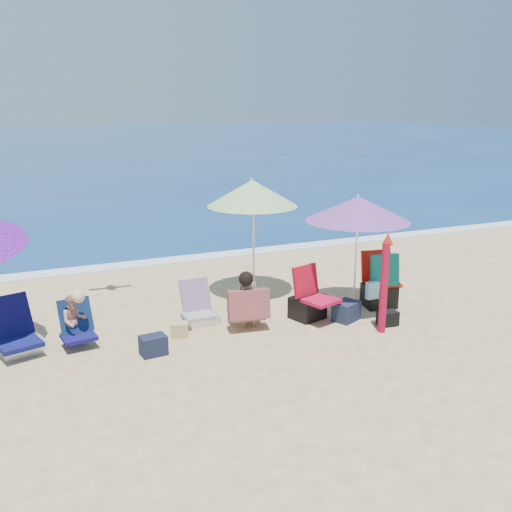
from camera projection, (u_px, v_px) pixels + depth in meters
name	position (u px, v px, depth m)	size (l,w,h in m)	color
ground	(306.00, 349.00, 7.76)	(120.00, 120.00, 0.00)	#D8BC84
sea	(47.00, 145.00, 47.62)	(120.00, 80.00, 0.12)	navy
foam	(192.00, 258.00, 12.27)	(120.00, 0.50, 0.04)	white
umbrella_turquoise	(358.00, 209.00, 8.84)	(1.99, 1.99, 1.88)	white
umbrella_striped	(252.00, 193.00, 9.54)	(1.66, 1.66, 2.04)	silver
furled_umbrella	(385.00, 279.00, 8.17)	(0.18, 0.17, 1.47)	maroon
chair_navy	(18.00, 338.00, 7.65)	(0.70, 0.85, 0.74)	#0D114C
chair_rainbow	(200.00, 313.00, 8.66)	(0.53, 0.58, 0.64)	#EF8254
camp_chair_left	(309.00, 303.00, 8.82)	(0.66, 0.80, 0.84)	#B70D31
camp_chair_right	(380.00, 287.00, 9.33)	(0.80, 0.68, 0.94)	#AD220C
person_center	(248.00, 300.00, 8.40)	(0.64, 0.60, 0.89)	tan
person_left	(75.00, 320.00, 7.81)	(0.48, 0.57, 0.80)	tan
bag_navy_a	(153.00, 345.00, 7.58)	(0.36, 0.27, 0.26)	#161B32
bag_black_a	(242.00, 307.00, 9.06)	(0.30, 0.23, 0.21)	black
bag_tan	(179.00, 330.00, 8.16)	(0.28, 0.23, 0.21)	tan
bag_navy_b	(346.00, 311.00, 8.78)	(0.48, 0.43, 0.29)	#1A223A
bag_black_b	(388.00, 318.00, 8.59)	(0.31, 0.23, 0.22)	black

